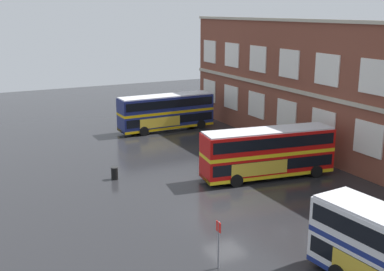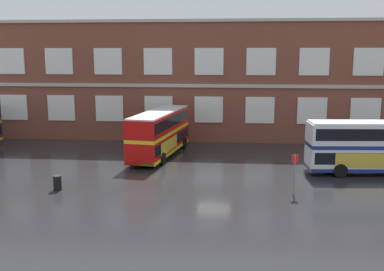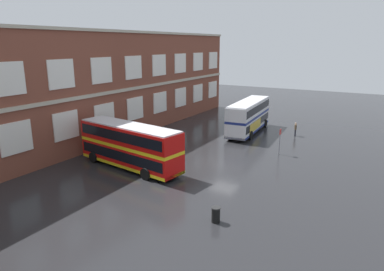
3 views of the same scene
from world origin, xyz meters
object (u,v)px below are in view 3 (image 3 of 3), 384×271
object	(u,v)px
double_decker_far	(249,116)
bus_stand_flag	(280,139)
station_litter_bin	(216,215)
waiting_passenger	(295,129)
double_decker_middle	(130,145)

from	to	relation	value
double_decker_far	bus_stand_flag	world-z (taller)	double_decker_far
double_decker_far	station_litter_bin	distance (m)	24.24
waiting_passenger	station_litter_bin	distance (m)	24.37
double_decker_middle	double_decker_far	size ratio (longest dim) A/B	1.01
waiting_passenger	station_litter_bin	bearing A→B (deg)	-177.68
double_decker_far	station_litter_bin	size ratio (longest dim) A/B	10.84
double_decker_middle	waiting_passenger	distance (m)	21.79
double_decker_far	waiting_passenger	xyz separation A→B (m)	(1.13, -5.76, -1.22)
bus_stand_flag	station_litter_bin	bearing A→B (deg)	-177.95
double_decker_far	station_litter_bin	world-z (taller)	double_decker_far
double_decker_middle	station_litter_bin	bearing A→B (deg)	-114.73
waiting_passenger	station_litter_bin	world-z (taller)	waiting_passenger
double_decker_far	waiting_passenger	bearing A→B (deg)	-78.90
double_decker_far	bus_stand_flag	size ratio (longest dim) A/B	4.14
waiting_passenger	bus_stand_flag	xyz separation A→B (m)	(-8.34, -0.42, 0.70)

